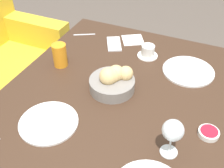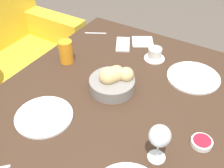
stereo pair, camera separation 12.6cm
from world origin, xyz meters
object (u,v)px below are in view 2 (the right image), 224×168
Objects in this scene: plate_far_center at (44,116)px; napkin at (143,42)px; coffee_cup at (155,54)px; wine_glass at (160,137)px; spoon_coffee at (96,33)px; bread_basket at (113,81)px; jam_bowl_berry at (202,142)px; plate_near_right at (193,77)px; juice_glass at (66,52)px; cell_phone at (123,44)px.

plate_far_center is 1.47× the size of napkin.
plate_far_center is at bearing 161.48° from coffee_cup.
wine_glass reaches higher than napkin.
plate_far_center is 0.71m from spoon_coffee.
bread_basket reaches higher than napkin.
jam_bowl_berry is (-0.42, -0.38, -0.02)m from coffee_cup.
coffee_cup is at bearing -133.50° from napkin.
plate_near_right is 0.52m from wine_glass.
juice_glass reaches higher than coffee_cup.
plate_far_center is at bearing 108.46° from jam_bowl_berry.
juice_glass is at bearing 150.16° from cell_phone.
plate_near_right is 0.45m from cell_phone.
napkin is at bearing -78.91° from spoon_coffee.
coffee_cup is 1.35× the size of jam_bowl_berry.
plate_near_right is 2.13× the size of spoon_coffee.
napkin is (0.12, 0.13, -0.03)m from coffee_cup.
cell_phone is at bearing 0.19° from plate_far_center.
jam_bowl_berry is at bearing -136.77° from napkin.
coffee_cup is at bearing 77.31° from plate_near_right.
jam_bowl_berry is 0.50× the size of napkin.
plate_near_right is 2.12× the size of juice_glass.
bread_basket is 0.46m from jam_bowl_berry.
cell_phone is at bearing 52.27° from jam_bowl_berry.
wine_glass is (0.06, -0.47, 0.11)m from plate_far_center.
cell_phone is (0.04, 0.21, -0.02)m from coffee_cup.
jam_bowl_berry is 0.48× the size of cell_phone.
wine_glass is 0.93× the size of cell_phone.
juice_glass is at bearing 124.09° from coffee_cup.
coffee_cup is at bearing -10.66° from bread_basket.
napkin is (0.54, 0.51, -0.01)m from jam_bowl_berry.
coffee_cup reaches higher than plate_near_right.
coffee_cup is 0.18m from napkin.
coffee_cup is (0.62, -0.21, 0.02)m from plate_far_center.
coffee_cup reaches higher than napkin.
bread_basket reaches higher than coffee_cup.
coffee_cup reaches higher than cell_phone.
bread_basket is 0.53m from spoon_coffee.
bread_basket is 0.34m from plate_far_center.
plate_near_right is 0.64m from juice_glass.
bread_basket is at bearing -26.17° from plate_far_center.
spoon_coffee is at bearing 101.09° from napkin.
jam_bowl_berry is at bearing -137.78° from coffee_cup.
juice_glass is 1.10× the size of coffee_cup.
juice_glass reaches higher than napkin.
coffee_cup is 0.57m from jam_bowl_berry.
napkin is (0.74, -0.08, -0.00)m from plate_far_center.
juice_glass is at bearing -173.17° from spoon_coffee.
napkin is at bearing 8.85° from bread_basket.
cell_phone reaches higher than napkin.
coffee_cup is 0.64× the size of cell_phone.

